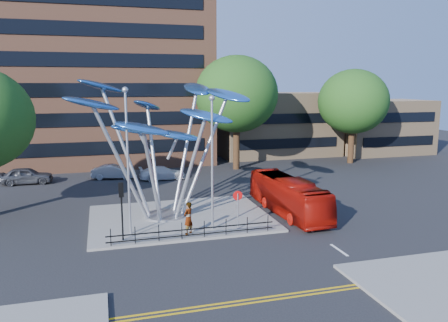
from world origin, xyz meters
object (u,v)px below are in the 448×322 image
object	(u,v)px
tree_right	(237,94)
street_lamp_left	(127,149)
pedestrian	(188,218)
parked_car_mid	(114,172)
red_bus	(288,196)
street_lamp_right	(212,151)
tree_far	(353,102)
traffic_light_island	(121,199)
no_entry_sign_island	(238,203)
parked_car_left	(26,176)
parked_car_right	(162,173)
leaf_sculpture	(161,118)

from	to	relation	value
tree_right	street_lamp_left	bearing A→B (deg)	-124.05
pedestrian	parked_car_mid	world-z (taller)	pedestrian
pedestrian	red_bus	bearing A→B (deg)	159.56
tree_right	pedestrian	bearing A→B (deg)	-115.09
street_lamp_left	street_lamp_right	bearing A→B (deg)	-5.71
tree_far	traffic_light_island	distance (m)	33.61
tree_right	no_entry_sign_island	bearing A→B (deg)	-107.12
tree_far	traffic_light_island	bearing A→B (deg)	-144.16
tree_right	no_entry_sign_island	size ratio (longest dim) A/B	4.94
tree_right	parked_car_left	size ratio (longest dim) A/B	2.64
traffic_light_island	pedestrian	size ratio (longest dim) A/B	1.73
no_entry_sign_island	parked_car_mid	bearing A→B (deg)	111.08
street_lamp_right	pedestrian	bearing A→B (deg)	-162.95
parked_car_mid	no_entry_sign_island	bearing A→B (deg)	-149.14
no_entry_sign_island	pedestrian	size ratio (longest dim) A/B	1.24
tree_far	parked_car_right	distance (m)	23.56
street_lamp_right	no_entry_sign_island	world-z (taller)	street_lamp_right
traffic_light_island	tree_far	bearing A→B (deg)	35.84
tree_right	red_bus	bearing A→B (deg)	-94.77
red_bus	leaf_sculpture	bearing A→B (deg)	168.43
leaf_sculpture	traffic_light_island	xyz separation A→B (m)	(-2.93, -4.18, -4.26)
parked_car_mid	tree_right	bearing A→B (deg)	-73.68
leaf_sculpture	no_entry_sign_island	size ratio (longest dim) A/B	5.19
street_lamp_left	parked_car_right	xyz separation A→B (m)	(4.06, 15.38, -4.71)
tree_far	parked_car_left	bearing A→B (deg)	-177.32
street_lamp_right	red_bus	size ratio (longest dim) A/B	0.89
tree_far	parked_car_right	xyz separation A→B (m)	(-22.44, -3.12, -6.46)
leaf_sculpture	parked_car_mid	bearing A→B (deg)	101.72
street_lamp_right	traffic_light_island	bearing A→B (deg)	-174.81
no_entry_sign_island	parked_car_right	xyz separation A→B (m)	(-2.44, 16.36, -1.17)
street_lamp_right	parked_car_right	bearing A→B (deg)	93.38
no_entry_sign_island	red_bus	world-z (taller)	no_entry_sign_island
tree_far	leaf_sculpture	world-z (taller)	tree_far
tree_right	no_entry_sign_island	distance (m)	21.31
parked_car_left	tree_far	bearing A→B (deg)	-86.70
red_bus	pedestrian	distance (m)	8.20
traffic_light_island	parked_car_left	world-z (taller)	traffic_light_island
pedestrian	parked_car_mid	distance (m)	18.42
pedestrian	parked_car_left	world-z (taller)	pedestrian
parked_car_left	street_lamp_right	bearing A→B (deg)	-141.98
street_lamp_right	traffic_light_island	world-z (taller)	street_lamp_right
tree_right	parked_car_right	world-z (taller)	tree_right
street_lamp_left	parked_car_left	world-z (taller)	street_lamp_left
street_lamp_right	parked_car_left	distance (m)	22.29
red_bus	traffic_light_island	bearing A→B (deg)	-168.82
parked_car_right	pedestrian	bearing A→B (deg)	176.32
pedestrian	parked_car_mid	bearing A→B (deg)	-117.94
tree_right	red_bus	xyz separation A→B (m)	(-1.40, -16.77, -6.74)
leaf_sculpture	parked_car_mid	size ratio (longest dim) A/B	3.04
leaf_sculpture	parked_car_left	size ratio (longest dim) A/B	2.78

